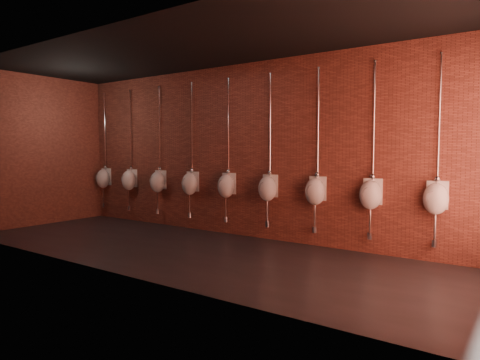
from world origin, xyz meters
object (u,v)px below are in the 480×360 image
(urinal_2, at_px, (158,181))
(urinal_7, at_px, (371,194))
(urinal_0, at_px, (103,178))
(urinal_8, at_px, (436,198))
(urinal_4, at_px, (226,185))
(urinal_1, at_px, (129,180))
(urinal_3, at_px, (190,183))
(urinal_5, at_px, (268,188))
(urinal_6, at_px, (315,191))

(urinal_2, distance_m, urinal_7, 4.59)
(urinal_0, bearing_deg, urinal_8, 0.00)
(urinal_4, relative_size, urinal_7, 1.00)
(urinal_1, bearing_deg, urinal_3, 0.00)
(urinal_8, bearing_deg, urinal_4, 180.00)
(urinal_5, height_order, urinal_8, same)
(urinal_4, bearing_deg, urinal_2, 180.00)
(urinal_6, relative_size, urinal_7, 1.00)
(urinal_0, height_order, urinal_6, same)
(urinal_2, distance_m, urinal_6, 3.67)
(urinal_0, distance_m, urinal_3, 2.75)
(urinal_1, relative_size, urinal_8, 1.00)
(urinal_6, bearing_deg, urinal_2, 180.00)
(urinal_3, bearing_deg, urinal_0, 180.00)
(urinal_5, relative_size, urinal_7, 1.00)
(urinal_1, relative_size, urinal_7, 1.00)
(urinal_4, relative_size, urinal_8, 1.00)
(urinal_1, height_order, urinal_2, same)
(urinal_3, height_order, urinal_5, same)
(urinal_1, height_order, urinal_4, same)
(urinal_1, bearing_deg, urinal_0, 180.00)
(urinal_4, xyz_separation_m, urinal_5, (0.92, 0.00, 0.00))
(urinal_6, xyz_separation_m, urinal_8, (1.84, 0.00, 0.00))
(urinal_4, height_order, urinal_6, same)
(urinal_2, xyz_separation_m, urinal_8, (5.51, 0.00, 0.00))
(urinal_3, bearing_deg, urinal_7, 0.00)
(urinal_3, distance_m, urinal_6, 2.75)
(urinal_0, xyz_separation_m, urinal_5, (4.59, 0.00, 0.00))
(urinal_0, height_order, urinal_3, same)
(urinal_0, xyz_separation_m, urinal_4, (3.67, 0.00, 0.00))
(urinal_4, height_order, urinal_5, same)
(urinal_3, height_order, urinal_4, same)
(urinal_5, xyz_separation_m, urinal_7, (1.84, 0.00, 0.00))
(urinal_2, distance_m, urinal_4, 1.84)
(urinal_0, bearing_deg, urinal_5, 0.00)
(urinal_2, relative_size, urinal_4, 1.00)
(urinal_0, distance_m, urinal_7, 6.43)
(urinal_2, height_order, urinal_5, same)
(urinal_1, distance_m, urinal_5, 3.67)
(urinal_0, relative_size, urinal_4, 1.00)
(urinal_1, xyz_separation_m, urinal_3, (1.84, 0.00, 0.00))
(urinal_6, bearing_deg, urinal_4, 180.00)
(urinal_2, relative_size, urinal_6, 1.00)
(urinal_5, xyz_separation_m, urinal_8, (2.75, 0.00, 0.00))
(urinal_0, distance_m, urinal_8, 7.35)
(urinal_8, bearing_deg, urinal_6, 180.00)
(urinal_2, xyz_separation_m, urinal_6, (3.67, 0.00, 0.00))
(urinal_5, bearing_deg, urinal_2, 180.00)
(urinal_1, xyz_separation_m, urinal_4, (2.75, 0.00, 0.00))
(urinal_5, relative_size, urinal_6, 1.00)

